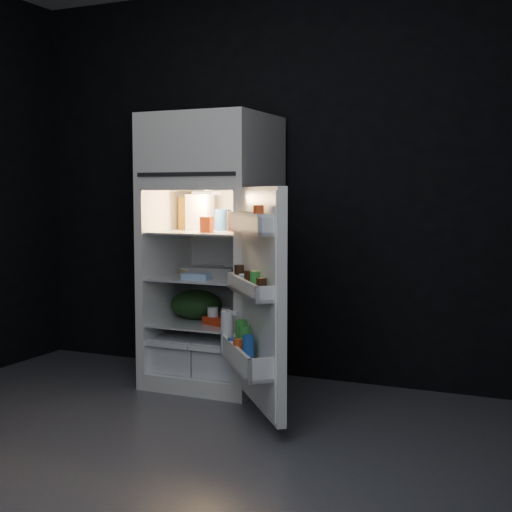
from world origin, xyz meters
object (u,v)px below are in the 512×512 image
at_px(fridge_door, 257,300).
at_px(egg_carton, 213,273).
at_px(refrigerator, 214,241).
at_px(yogurt_tray, 221,321).
at_px(milk_jug, 200,212).

distance_m(fridge_door, egg_carton, 0.76).
xyz_separation_m(refrigerator, egg_carton, (0.06, -0.13, -0.19)).
xyz_separation_m(refrigerator, fridge_door, (0.61, -0.66, -0.27)).
bearing_deg(egg_carton, yogurt_tray, -5.02).
xyz_separation_m(fridge_door, milk_jug, (-0.73, 0.69, 0.46)).
xyz_separation_m(fridge_door, yogurt_tray, (-0.49, 0.53, -0.24)).
distance_m(refrigerator, egg_carton, 0.24).
distance_m(egg_carton, yogurt_tray, 0.32).
distance_m(milk_jug, yogurt_tray, 0.75).
bearing_deg(fridge_door, yogurt_tray, 132.68).
distance_m(refrigerator, fridge_door, 0.94).
height_order(fridge_door, milk_jug, fridge_door).
bearing_deg(egg_carton, milk_jug, 134.33).
xyz_separation_m(egg_carton, yogurt_tray, (0.06, -0.00, -0.31)).
height_order(refrigerator, milk_jug, refrigerator).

